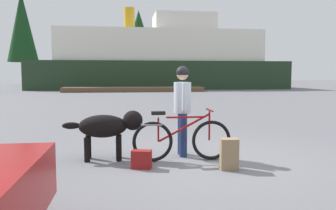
{
  "coord_description": "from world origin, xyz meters",
  "views": [
    {
      "loc": [
        -1.43,
        -5.87,
        1.52
      ],
      "look_at": [
        -0.4,
        1.94,
        0.82
      ],
      "focal_mm": 36.74,
      "sensor_mm": 36.0,
      "label": 1
    }
  ],
  "objects_px": {
    "person_cyclist": "(182,102)",
    "dog": "(108,127)",
    "bicycle": "(182,139)",
    "ferry_boat": "(160,61)",
    "handbag_pannier": "(142,159)",
    "backpack": "(229,154)"
  },
  "relations": [
    {
      "from": "bicycle",
      "to": "ferry_boat",
      "type": "bearing_deg",
      "value": 84.45
    },
    {
      "from": "backpack",
      "to": "handbag_pannier",
      "type": "xyz_separation_m",
      "value": [
        -1.39,
        0.25,
        -0.1
      ]
    },
    {
      "from": "person_cyclist",
      "to": "dog",
      "type": "relative_size",
      "value": 1.19
    },
    {
      "from": "bicycle",
      "to": "backpack",
      "type": "bearing_deg",
      "value": -44.24
    },
    {
      "from": "person_cyclist",
      "to": "ferry_boat",
      "type": "distance_m",
      "value": 30.69
    },
    {
      "from": "backpack",
      "to": "ferry_boat",
      "type": "distance_m",
      "value": 31.72
    },
    {
      "from": "bicycle",
      "to": "person_cyclist",
      "type": "relative_size",
      "value": 1.05
    },
    {
      "from": "dog",
      "to": "handbag_pannier",
      "type": "relative_size",
      "value": 4.41
    },
    {
      "from": "dog",
      "to": "ferry_boat",
      "type": "xyz_separation_m",
      "value": [
        4.28,
        30.62,
        2.34
      ]
    },
    {
      "from": "backpack",
      "to": "ferry_boat",
      "type": "height_order",
      "value": "ferry_boat"
    },
    {
      "from": "bicycle",
      "to": "dog",
      "type": "bearing_deg",
      "value": 168.67
    },
    {
      "from": "bicycle",
      "to": "ferry_boat",
      "type": "distance_m",
      "value": 31.13
    },
    {
      "from": "backpack",
      "to": "bicycle",
      "type": "bearing_deg",
      "value": 135.76
    },
    {
      "from": "ferry_boat",
      "to": "bicycle",
      "type": "bearing_deg",
      "value": -95.55
    },
    {
      "from": "dog",
      "to": "bicycle",
      "type": "bearing_deg",
      "value": -11.33
    },
    {
      "from": "person_cyclist",
      "to": "ferry_boat",
      "type": "relative_size",
      "value": 0.06
    },
    {
      "from": "bicycle",
      "to": "backpack",
      "type": "distance_m",
      "value": 0.94
    },
    {
      "from": "ferry_boat",
      "to": "dog",
      "type": "bearing_deg",
      "value": -97.95
    },
    {
      "from": "bicycle",
      "to": "dog",
      "type": "height_order",
      "value": "bicycle"
    },
    {
      "from": "bicycle",
      "to": "person_cyclist",
      "type": "distance_m",
      "value": 0.74
    },
    {
      "from": "person_cyclist",
      "to": "dog",
      "type": "bearing_deg",
      "value": -174.35
    },
    {
      "from": "handbag_pannier",
      "to": "bicycle",
      "type": "bearing_deg",
      "value": 28.91
    }
  ]
}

